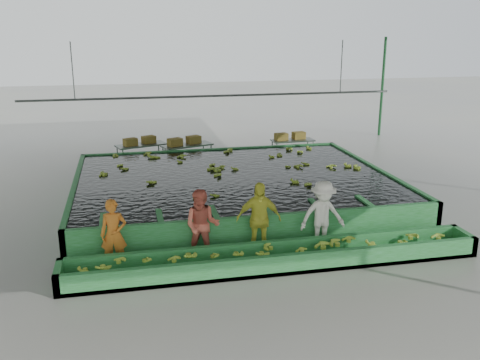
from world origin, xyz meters
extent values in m
plane|color=gray|center=(0.00, 0.00, 0.00)|extent=(80.00, 80.00, 0.00)
cube|color=#95989C|center=(0.00, 0.00, 5.00)|extent=(20.00, 22.00, 0.04)
cube|color=black|center=(0.00, 1.50, 0.85)|extent=(9.70, 7.70, 0.00)
cylinder|color=#59605B|center=(0.00, 5.00, 3.00)|extent=(0.08, 0.08, 14.00)
cylinder|color=#59605B|center=(-5.00, 5.00, 4.00)|extent=(0.04, 0.04, 2.00)
cylinder|color=#59605B|center=(5.00, 5.00, 4.00)|extent=(0.04, 0.04, 2.00)
imported|color=#C66B1E|center=(-3.73, -2.80, 0.84)|extent=(0.64, 0.45, 1.68)
imported|color=#CF5E48|center=(-1.65, -2.80, 0.89)|extent=(1.03, 0.90, 1.78)
imported|color=#CFD037|center=(-0.25, -2.80, 0.94)|extent=(1.15, 0.58, 1.88)
imported|color=silver|center=(1.41, -2.80, 0.90)|extent=(1.18, 0.68, 1.81)
camera|label=1|loc=(-3.32, -14.75, 5.49)|focal=40.00mm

